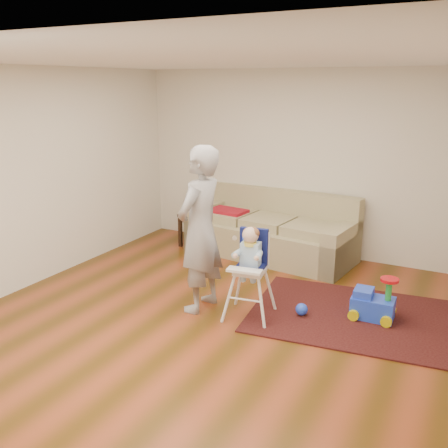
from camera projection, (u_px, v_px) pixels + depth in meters
The scene contains 9 objects.
ground at pixel (207, 322), 5.40m from camera, with size 5.50×5.50×0.00m, color #4C2F0B.
room_envelope at pixel (229, 143), 5.34m from camera, with size 5.04×5.52×2.72m.
sofa at pixel (270, 225), 7.34m from camera, with size 2.55×1.27×0.95m.
side_table at pixel (201, 229), 7.91m from camera, with size 0.53×0.53×0.53m, color black, non-canonical shape.
area_rug at pixel (351, 316), 5.52m from camera, with size 2.15×1.62×0.02m, color black.
ride_on_toy at pixel (374, 297), 5.39m from camera, with size 0.45×0.32×0.49m, color blue, non-canonical shape.
toy_ball at pixel (302, 309), 5.50m from camera, with size 0.14×0.14×0.14m, color blue.
high_chair at pixel (250, 274), 5.40m from camera, with size 0.55×0.55×1.04m.
adult at pixel (200, 230), 5.49m from camera, with size 0.68×0.45×1.87m, color gray.
Camera 1 is at (2.46, -4.25, 2.49)m, focal length 40.00 mm.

